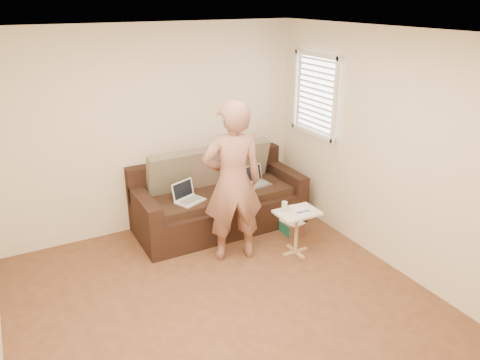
# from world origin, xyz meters

# --- Properties ---
(floor) EXTENTS (4.50, 4.50, 0.00)m
(floor) POSITION_xyz_m (0.00, 0.00, 0.00)
(floor) COLOR #55301F
(floor) RESTS_ON ground
(ceiling) EXTENTS (4.50, 4.50, 0.00)m
(ceiling) POSITION_xyz_m (0.00, 0.00, 2.60)
(ceiling) COLOR white
(ceiling) RESTS_ON wall_back
(wall_back) EXTENTS (4.00, 0.00, 4.00)m
(wall_back) POSITION_xyz_m (0.00, 2.25, 1.30)
(wall_back) COLOR beige
(wall_back) RESTS_ON ground
(wall_right) EXTENTS (0.00, 4.50, 4.50)m
(wall_right) POSITION_xyz_m (2.00, 0.00, 1.30)
(wall_right) COLOR beige
(wall_right) RESTS_ON ground
(window_blinds) EXTENTS (0.12, 0.88, 1.08)m
(window_blinds) POSITION_xyz_m (1.95, 1.50, 1.70)
(window_blinds) COLOR white
(window_blinds) RESTS_ON wall_right
(sofa) EXTENTS (2.20, 0.95, 0.85)m
(sofa) POSITION_xyz_m (0.70, 1.77, 0.42)
(sofa) COLOR black
(sofa) RESTS_ON ground
(pillow_left) EXTENTS (0.55, 0.29, 0.57)m
(pillow_left) POSITION_xyz_m (0.10, 2.00, 0.79)
(pillow_left) COLOR #6A5E4E
(pillow_left) RESTS_ON sofa
(pillow_mid) EXTENTS (0.55, 0.27, 0.57)m
(pillow_mid) POSITION_xyz_m (0.65, 1.99, 0.79)
(pillow_mid) COLOR brown
(pillow_mid) RESTS_ON sofa
(pillow_right) EXTENTS (0.55, 0.28, 0.57)m
(pillow_right) POSITION_xyz_m (1.25, 2.00, 0.79)
(pillow_right) COLOR #6A5E4E
(pillow_right) RESTS_ON sofa
(laptop_silver) EXTENTS (0.37, 0.28, 0.23)m
(laptop_silver) POSITION_xyz_m (1.22, 1.69, 0.52)
(laptop_silver) COLOR #B7BABC
(laptop_silver) RESTS_ON sofa
(laptop_white) EXTENTS (0.40, 0.36, 0.24)m
(laptop_white) POSITION_xyz_m (0.23, 1.63, 0.52)
(laptop_white) COLOR white
(laptop_white) RESTS_ON sofa
(person) EXTENTS (0.78, 0.61, 1.89)m
(person) POSITION_xyz_m (0.50, 1.02, 0.94)
(person) COLOR #935550
(person) RESTS_ON ground
(side_table) EXTENTS (0.50, 0.35, 0.55)m
(side_table) POSITION_xyz_m (1.20, 0.73, 0.27)
(side_table) COLOR silver
(side_table) RESTS_ON ground
(drinking_glass) EXTENTS (0.07, 0.07, 0.12)m
(drinking_glass) POSITION_xyz_m (1.07, 0.81, 0.61)
(drinking_glass) COLOR silver
(drinking_glass) RESTS_ON side_table
(scissors) EXTENTS (0.20, 0.16, 0.02)m
(scissors) POSITION_xyz_m (1.25, 0.68, 0.56)
(scissors) COLOR silver
(scissors) RESTS_ON side_table
(paper_on_table) EXTENTS (0.25, 0.33, 0.00)m
(paper_on_table) POSITION_xyz_m (1.28, 0.75, 0.55)
(paper_on_table) COLOR white
(paper_on_table) RESTS_ON side_table
(striped_box) EXTENTS (0.26, 0.26, 0.16)m
(striped_box) POSITION_xyz_m (1.44, 1.16, 0.08)
(striped_box) COLOR red
(striped_box) RESTS_ON ground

